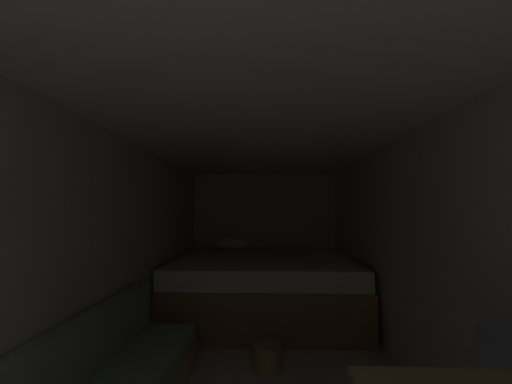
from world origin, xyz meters
TOP-DOWN VIEW (x-y plane):
  - ground_plane at (0.00, 2.13)m, footprint 7.44×7.44m
  - wall_back at (0.00, 4.87)m, footprint 2.62×0.05m
  - wall_left at (-1.29, 2.13)m, footprint 0.05×5.44m
  - wall_right at (1.29, 2.13)m, footprint 0.05×5.44m
  - ceiling_slab at (0.00, 2.13)m, footprint 2.62×5.44m
  - bed at (-0.00, 3.77)m, footprint 2.40×2.07m
  - wicker_basket at (0.05, 2.33)m, footprint 0.28×0.28m

SIDE VIEW (x-z plane):
  - ground_plane at x=0.00m, z-range 0.00..0.00m
  - wicker_basket at x=0.05m, z-range 0.00..0.22m
  - bed at x=0.00m, z-range -0.10..0.90m
  - wall_back at x=0.00m, z-range 0.00..2.11m
  - wall_left at x=-1.29m, z-range 0.00..2.11m
  - wall_right at x=1.29m, z-range 0.00..2.11m
  - ceiling_slab at x=0.00m, z-range 2.11..2.16m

